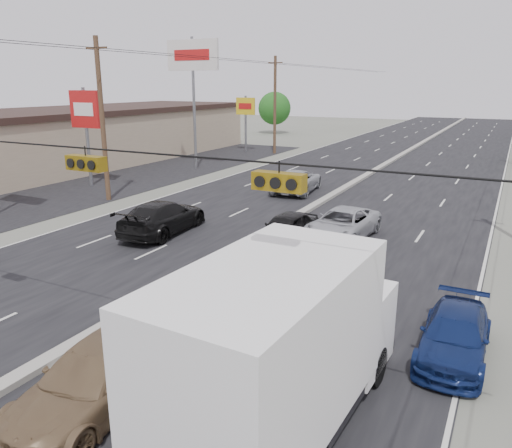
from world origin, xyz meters
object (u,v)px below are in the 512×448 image
at_px(red_sedan, 226,302).
at_px(queue_car_c, 342,225).
at_px(queue_car_d, 455,336).
at_px(pole_sign_billboard, 193,64).
at_px(utility_pole_left_b, 102,120).
at_px(pole_sign_far, 246,111).
at_px(box_truck, 283,347).
at_px(oncoming_far, 297,181).
at_px(queue_car_b, 348,273).
at_px(utility_pole_left_c, 275,105).
at_px(queue_car_a, 286,229).
at_px(oncoming_near, 163,217).
at_px(tan_sedan, 97,378).
at_px(pole_sign_mid, 85,115).
at_px(tree_left_far, 275,108).

relative_size(red_sedan, queue_car_c, 0.77).
bearing_deg(queue_car_c, queue_car_d, -50.66).
distance_m(pole_sign_billboard, queue_car_c, 24.31).
distance_m(utility_pole_left_b, pole_sign_far, 25.25).
distance_m(box_truck, oncoming_far, 24.92).
xyz_separation_m(red_sedan, queue_car_b, (2.57, 4.32, -0.04)).
relative_size(utility_pole_left_c, queue_car_a, 2.36).
bearing_deg(oncoming_near, tan_sedan, 116.81).
xyz_separation_m(utility_pole_left_c, queue_car_b, (18.07, -31.90, -4.49)).
height_order(tan_sedan, red_sedan, tan_sedan).
bearing_deg(pole_sign_mid, oncoming_near, -30.91).
bearing_deg(queue_car_d, tan_sedan, -139.42).
bearing_deg(tan_sedan, pole_sign_far, 109.45).
xyz_separation_m(tree_left_far, queue_car_b, (27.57, -51.90, -3.10)).
distance_m(utility_pole_left_b, queue_car_b, 19.86).
xyz_separation_m(utility_pole_left_b, pole_sign_mid, (-4.50, 3.00, 0.01)).
bearing_deg(red_sedan, pole_sign_far, 124.74).
height_order(utility_pole_left_c, queue_car_d, utility_pole_left_c).
relative_size(pole_sign_far, box_truck, 0.75).
relative_size(queue_car_a, queue_car_b, 1.14).
bearing_deg(queue_car_d, pole_sign_mid, 153.35).
bearing_deg(utility_pole_left_c, queue_car_d, -57.85).
distance_m(box_truck, oncoming_near, 15.79).
bearing_deg(pole_sign_billboard, tan_sedan, -59.78).
xyz_separation_m(queue_car_c, oncoming_near, (-8.27, -3.15, 0.10)).
bearing_deg(tree_left_far, box_truck, -64.48).
bearing_deg(pole_sign_mid, queue_car_a, -18.23).
height_order(utility_pole_left_c, queue_car_a, utility_pole_left_c).
relative_size(box_truck, queue_car_d, 1.86).
relative_size(utility_pole_left_c, oncoming_far, 1.81).
distance_m(pole_sign_mid, oncoming_near, 14.88).
distance_m(pole_sign_billboard, tan_sedan, 34.83).
distance_m(utility_pole_left_c, tan_sedan, 44.14).
relative_size(utility_pole_left_b, tan_sedan, 1.96).
xyz_separation_m(pole_sign_far, oncoming_far, (13.28, -17.07, -3.64)).
distance_m(oncoming_near, oncoming_far, 12.42).
bearing_deg(box_truck, pole_sign_billboard, 129.96).
xyz_separation_m(pole_sign_billboard, queue_car_c, (18.00, -14.17, -8.14)).
xyz_separation_m(tree_left_far, queue_car_d, (31.60, -55.16, -3.10)).
relative_size(utility_pole_left_c, tree_left_far, 1.63).
distance_m(box_truck, queue_car_a, 13.23).
relative_size(pole_sign_billboard, oncoming_far, 1.99).
distance_m(queue_car_b, queue_car_c, 6.10).
bearing_deg(tan_sedan, box_truck, 10.88).
distance_m(utility_pole_left_b, box_truck, 24.62).
height_order(oncoming_near, oncoming_far, oncoming_near).
distance_m(tan_sedan, queue_car_a, 13.26).
relative_size(pole_sign_billboard, oncoming_near, 1.95).
xyz_separation_m(utility_pole_left_c, queue_car_a, (13.90, -28.06, -4.39)).
relative_size(pole_sign_far, queue_car_d, 1.41).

